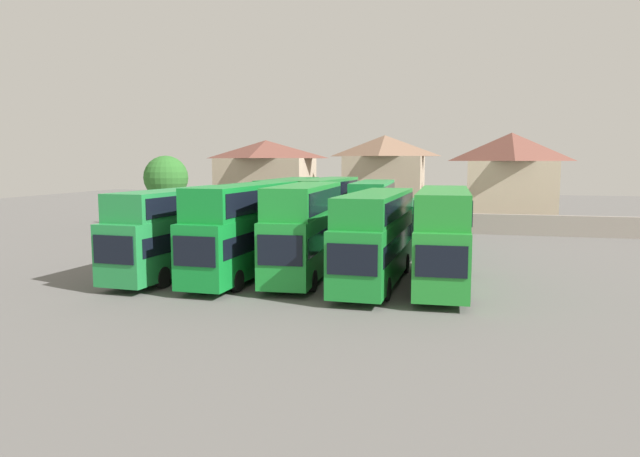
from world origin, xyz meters
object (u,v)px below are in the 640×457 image
Objects in this scene: bus_9 at (421,222)px; bus_8 at (373,210)px; bus_3 at (304,226)px; bus_1 at (181,226)px; bus_5 at (443,232)px; bus_2 at (245,225)px; bus_7 at (325,208)px; house_terrace_centre at (384,178)px; tree_left_of_lot at (166,178)px; bus_6 at (289,207)px; house_terrace_right at (510,179)px; house_terrace_left at (266,180)px; bus_4 at (376,233)px.

bus_8 is at bearing -91.71° from bus_9.
bus_3 reaches higher than bus_8.
bus_5 reaches higher than bus_1.
bus_2 reaches higher than bus_7.
house_terrace_centre reaches higher than bus_2.
tree_left_of_lot is (-26.66, 19.99, 2.02)m from bus_5.
bus_8 is 3.72m from bus_9.
house_terrace_centre is at bearing -177.65° from bus_8.
house_terrace_right is (17.69, 17.07, 1.86)m from bus_6.
bus_1 is at bearing -19.20° from bus_7.
bus_1 is at bearing -91.29° from bus_5.
bus_9 is 1.16× the size of house_terrace_centre.
bus_5 is at bearing -36.86° from tree_left_of_lot.
bus_9 is 1.06× the size of house_terrace_left.
house_terrace_left is (-20.24, 30.27, 1.61)m from bus_5.
bus_7 is 1.73× the size of tree_left_of_lot.
bus_2 is at bearing 5.98° from bus_6.
bus_4 is 0.96× the size of bus_7.
bus_2 is 32.04m from house_terrace_centre.
house_terrace_centre is (12.79, 1.45, 0.24)m from house_terrace_left.
tree_left_of_lot is at bearing -138.92° from bus_3.
house_terrace_left is (-16.80, 30.48, 1.70)m from bus_4.
bus_1 is 1.17× the size of bus_3.
bus_1 is at bearing -40.05° from bus_9.
bus_2 is at bearing -23.84° from bus_8.
bus_7 is at bearing 176.22° from bus_2.
house_terrace_centre is at bearing 170.68° from bus_1.
bus_3 is 12.96m from bus_7.
house_terrace_right is (16.01, 30.58, 1.80)m from bus_2.
house_terrace_left is at bearing -142.71° from bus_8.
bus_9 is (5.36, 12.49, -0.89)m from bus_3.
bus_7 is 18.69m from tree_left_of_lot.
bus_3 is 1.12× the size of house_terrace_right.
bus_6 is 1.11× the size of house_terrace_left.
bus_7 is 1.32× the size of house_terrace_centre.
bus_8 reaches higher than bus_1.
bus_2 is 31.86m from house_terrace_left.
house_terrace_centre is (0.00, 31.48, 1.76)m from bus_3.
bus_4 is 16.33m from bus_6.
bus_7 is (-9.42, 13.05, 0.06)m from bus_5.
bus_4 is 30.86m from tree_left_of_lot.
bus_6 is at bearing -65.18° from house_terrace_left.
bus_6 reaches higher than bus_5.
bus_6 is at bearing -24.84° from tree_left_of_lot.
house_terrace_centre is (-1.73, 18.59, 1.90)m from bus_8.
bus_3 is 0.89× the size of bus_4.
bus_7 is 1.11× the size of bus_8.
house_terrace_right reaches higher than bus_9.
tree_left_of_lot is at bearing -161.82° from house_terrace_right.
bus_1 is at bearing -123.15° from house_terrace_right.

